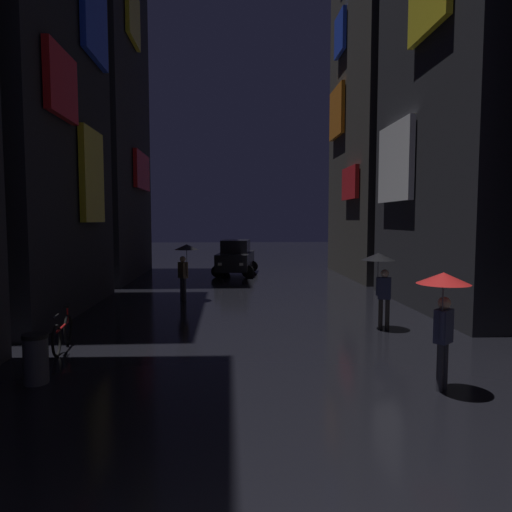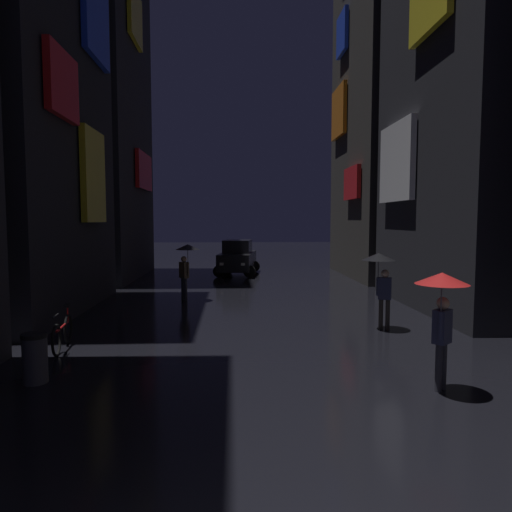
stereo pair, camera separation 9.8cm
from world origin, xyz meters
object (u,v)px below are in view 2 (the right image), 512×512
at_px(pedestrian_midstreet_left_red, 442,298).
at_px(trash_bin, 35,358).
at_px(pedestrian_foreground_left_black, 187,256).
at_px(bicycle_parked_at_storefront, 63,333).
at_px(pedestrian_near_crossing_black, 381,269).
at_px(car_distant, 238,258).

xyz_separation_m(pedestrian_midstreet_left_red, trash_bin, (-7.27, 0.87, -1.20)).
bearing_deg(pedestrian_foreground_left_black, bicycle_parked_at_storefront, -109.66).
bearing_deg(pedestrian_midstreet_left_red, pedestrian_foreground_left_black, 119.40).
relative_size(pedestrian_foreground_left_black, bicycle_parked_at_storefront, 1.17).
height_order(pedestrian_near_crossing_black, car_distant, pedestrian_near_crossing_black).
xyz_separation_m(pedestrian_foreground_left_black, car_distant, (2.00, 8.21, -0.74)).
distance_m(pedestrian_near_crossing_black, bicycle_parked_at_storefront, 8.24).
xyz_separation_m(pedestrian_foreground_left_black, pedestrian_near_crossing_black, (5.74, -4.85, 0.00)).
relative_size(pedestrian_foreground_left_black, pedestrian_midstreet_left_red, 1.00).
bearing_deg(car_distant, bicycle_parked_at_storefront, -106.34).
bearing_deg(pedestrian_foreground_left_black, pedestrian_near_crossing_black, -40.22).
xyz_separation_m(pedestrian_midstreet_left_red, bicycle_parked_at_storefront, (-7.57, 3.08, -1.28)).
relative_size(bicycle_parked_at_storefront, trash_bin, 1.95).
height_order(pedestrian_foreground_left_black, pedestrian_midstreet_left_red, same).
bearing_deg(car_distant, pedestrian_near_crossing_black, -74.03).
bearing_deg(pedestrian_foreground_left_black, pedestrian_midstreet_left_red, -60.60).
distance_m(pedestrian_foreground_left_black, pedestrian_near_crossing_black, 7.51).
distance_m(pedestrian_foreground_left_black, trash_bin, 8.85).
bearing_deg(pedestrian_midstreet_left_red, trash_bin, 173.19).
height_order(pedestrian_midstreet_left_red, car_distant, pedestrian_midstreet_left_red).
height_order(pedestrian_near_crossing_black, bicycle_parked_at_storefront, pedestrian_near_crossing_black).
xyz_separation_m(pedestrian_near_crossing_black, bicycle_parked_at_storefront, (-8.00, -1.48, -1.28)).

